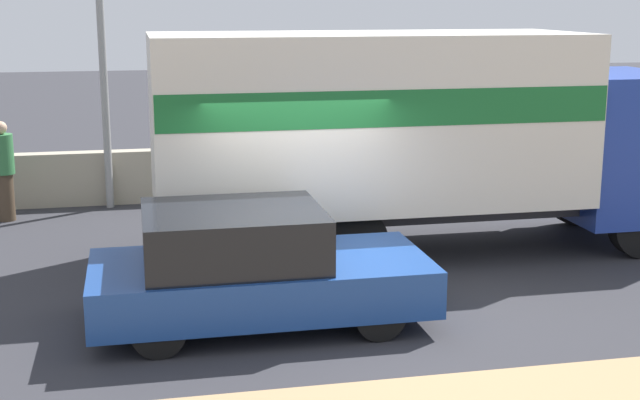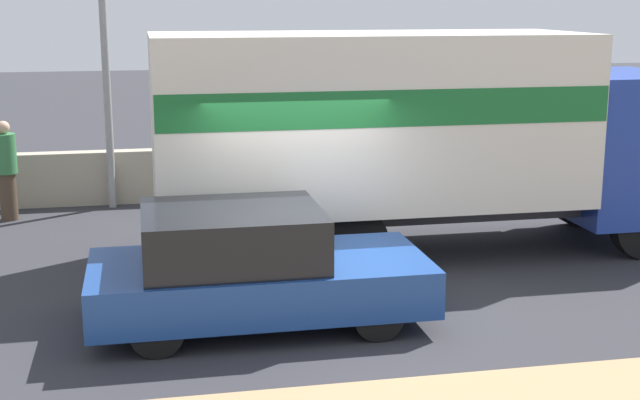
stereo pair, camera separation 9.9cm
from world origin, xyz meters
TOP-DOWN VIEW (x-y plane):
  - ground_plane at (0.00, 0.00)m, footprint 80.00×80.00m
  - stone_wall_backdrop at (0.00, 6.85)m, footprint 60.00×0.35m
  - street_lamp at (-2.59, 6.51)m, footprint 0.56×0.28m
  - box_truck at (1.92, 2.51)m, footprint 8.01×2.51m
  - car_hatchback at (-0.81, -0.10)m, footprint 3.99×1.88m
  - pedestrian at (-4.34, 5.85)m, footprint 0.38×0.38m

SIDE VIEW (x-z plane):
  - ground_plane at x=0.00m, z-range 0.00..0.00m
  - stone_wall_backdrop at x=0.00m, z-range 0.00..1.00m
  - car_hatchback at x=-0.81m, z-range -0.01..1.40m
  - pedestrian at x=-4.34m, z-range 0.03..1.78m
  - box_truck at x=1.92m, z-range 0.29..3.61m
  - street_lamp at x=-2.59m, z-range 0.54..6.93m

